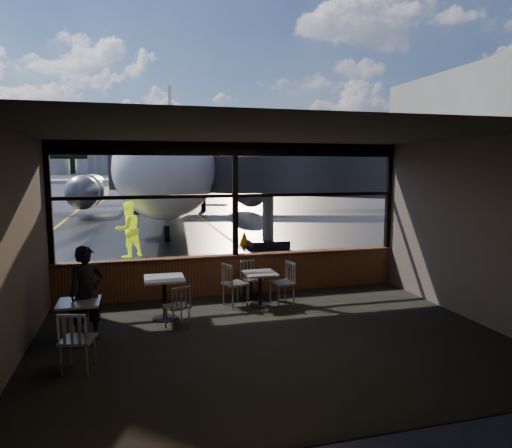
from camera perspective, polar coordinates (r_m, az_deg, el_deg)
name	(u,v)px	position (r m, az deg, el deg)	size (l,w,h in m)	color
ground_plane	(142,178)	(130.25, -14.10, 5.63)	(520.00, 520.00, 0.00)	black
carpet_floor	(273,339)	(8.09, 2.18, -14.19)	(8.00, 6.00, 0.01)	black
ceiling	(274,133)	(7.56, 2.31, 11.29)	(8.00, 6.00, 0.04)	#38332D
wall_left	(10,251)	(7.50, -28.40, -2.95)	(0.04, 6.00, 3.50)	#514741
wall_right	(475,231)	(9.60, 25.69, -0.77)	(0.04, 6.00, 3.50)	#514741
wall_back	(359,283)	(4.91, 12.78, -7.23)	(8.00, 0.04, 3.50)	#514741
window_sill	(236,275)	(10.73, -2.57, -6.35)	(8.00, 0.28, 0.90)	#4C2817
window_header	(235,149)	(10.45, -2.66, 9.31)	(8.00, 0.18, 0.30)	black
mullion_left	(49,204)	(10.37, -24.49, 2.34)	(0.12, 0.12, 2.60)	black
mullion_centre	(235,200)	(10.47, -2.63, 3.01)	(0.12, 0.12, 2.60)	black
mullion_right	(389,197)	(11.95, 16.24, 3.25)	(0.12, 0.12, 2.60)	black
window_transom	(235,196)	(10.46, -2.63, 3.56)	(8.00, 0.10, 0.08)	black
airliner	(169,130)	(30.16, -10.88, 11.42)	(28.74, 34.48, 10.54)	white
jet_bridge	(299,187)	(16.76, 5.40, 4.63)	(8.35, 10.20, 4.45)	#272729
cafe_table_near	(260,289)	(9.83, 0.52, -8.14)	(0.66, 0.66, 0.73)	#9E9891
cafe_table_mid	(165,298)	(9.15, -11.34, -9.10)	(0.76, 0.76, 0.83)	#ACA69E
cafe_table_left	(80,323)	(8.32, -21.17, -11.46)	(0.67, 0.67, 0.74)	#A9A59C
chair_near_e	(282,283)	(9.86, 3.28, -7.44)	(0.52, 0.52, 0.95)	#B4AFA3
chair_near_w	(235,284)	(9.81, -2.62, -7.53)	(0.51, 0.51, 0.94)	#AAA69A
chair_near_n	(251,279)	(10.41, -0.60, -6.91)	(0.46, 0.46, 0.85)	#B9B4A7
chair_mid_s	(177,307)	(8.58, -9.84, -10.16)	(0.46, 0.46, 0.83)	#ACA79B
chair_left_s	(78,340)	(7.27, -21.38, -13.39)	(0.51, 0.51, 0.93)	#B4AEA2
passenger	(87,293)	(8.37, -20.38, -8.12)	(0.59, 0.39, 1.63)	black
ground_crew	(128,229)	(15.53, -15.69, -0.65)	(0.89, 0.70, 1.84)	#BFF219
cone_nose	(244,238)	(17.38, -1.46, -1.73)	(0.39, 0.39, 0.55)	#F04E07
terminal_annex	(510,166)	(17.64, 29.13, 6.40)	(5.00, 7.00, 6.00)	gray
hangar_mid	(138,162)	(195.22, -14.49, 7.52)	(38.00, 15.00, 10.00)	silver
hangar_right	(282,160)	(198.24, 3.31, 8.02)	(50.00, 20.00, 12.00)	silver
fuel_tank_a	(59,167)	(194.19, -23.40, 6.58)	(8.00, 8.00, 6.00)	silver
fuel_tank_b	(86,167)	(193.01, -20.45, 6.72)	(8.00, 8.00, 6.00)	silver
fuel_tank_c	(113,167)	(192.35, -17.46, 6.84)	(8.00, 8.00, 6.00)	silver
treeline	(138,160)	(220.23, -14.57, 7.71)	(360.00, 3.00, 12.00)	black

